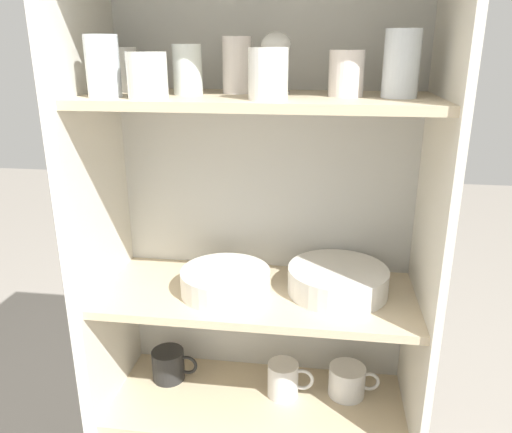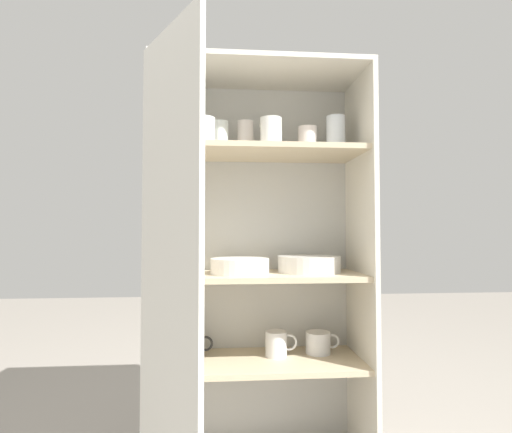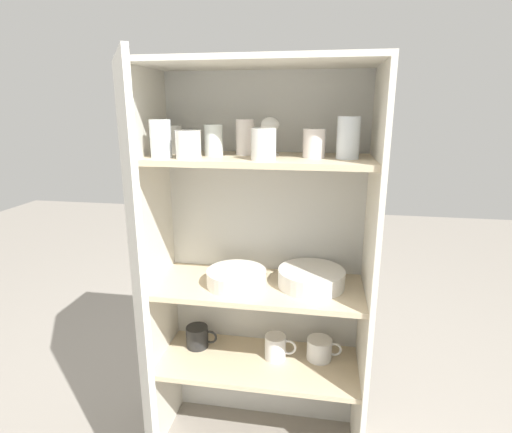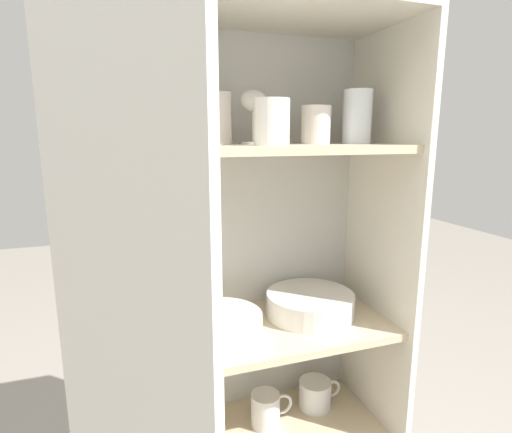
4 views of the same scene
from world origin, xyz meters
The scene contains 22 objects.
cupboard_back_panel centered at (0.00, 0.32, 0.73)m, with size 0.80×0.02×1.46m, color silver.
cupboard_side_left centered at (-0.39, 0.16, 0.73)m, with size 0.02×0.35×1.46m, color silver.
cupboard_side_right centered at (0.39, 0.16, 0.73)m, with size 0.02×0.35×1.46m, color silver.
cupboard_top_panel centered at (0.00, 0.16, 1.47)m, with size 0.80×0.35×0.02m, color silver.
shelf_board_lower centered at (0.00, 0.16, 0.37)m, with size 0.77×0.31×0.02m, color beige.
shelf_board_middle centered at (0.00, 0.16, 0.69)m, with size 0.77×0.31×0.02m, color beige.
shelf_board_upper centered at (0.00, 0.16, 1.16)m, with size 0.77×0.31×0.02m, color beige.
cupboard_door centered at (-0.30, -0.19, 0.73)m, with size 0.22×0.35×1.46m.
tumbler_glass_0 centered at (0.19, 0.16, 1.22)m, with size 0.07×0.07×0.09m.
tumbler_glass_1 centered at (-0.31, 0.07, 1.23)m, with size 0.07×0.07×0.12m.
tumbler_glass_2 centered at (-0.05, 0.20, 1.23)m, with size 0.07×0.07×0.12m.
tumbler_glass_3 centered at (-0.21, 0.06, 1.22)m, with size 0.08×0.08×0.09m.
tumbler_glass_4 centered at (-0.15, 0.15, 1.22)m, with size 0.06×0.06×0.11m.
tumbler_glass_5 centered at (-0.33, 0.21, 1.22)m, with size 0.08×0.08×0.10m.
tumbler_glass_6 centered at (0.29, 0.15, 1.24)m, with size 0.07×0.07×0.13m.
tumbler_glass_7 centered at (0.03, 0.07, 1.22)m, with size 0.08×0.08×0.10m.
wine_glass_0 centered at (0.03, 0.20, 1.27)m, with size 0.07×0.07×0.13m.
plate_stack_white centered at (0.19, 0.18, 0.73)m, with size 0.24×0.24×0.06m.
mixing_bowl_large centered at (-0.08, 0.14, 0.73)m, with size 0.22×0.22×0.06m.
coffee_mug_primary centered at (-0.26, 0.21, 0.42)m, with size 0.13×0.09×0.09m.
coffee_mug_extra_1 centered at (0.07, 0.19, 0.42)m, with size 0.12×0.08×0.10m.
coffee_mug_extra_2 centered at (0.24, 0.21, 0.42)m, with size 0.14×0.10×0.08m.
Camera 2 is at (-0.14, -1.36, 0.86)m, focal length 28.00 mm.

